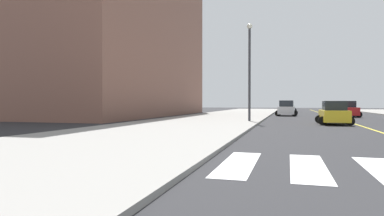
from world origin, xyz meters
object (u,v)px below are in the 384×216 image
Objects in this scene: car_red_second at (347,110)px; car_black_seventh at (334,108)px; street_lamp at (250,64)px; car_green_fourth at (289,107)px; car_yellow_third at (334,113)px; car_white_sixth at (287,109)px.

car_black_seventh is (0.21, 14.10, 0.00)m from car_red_second.
street_lamp is at bearing 69.05° from car_black_seventh.
car_green_fourth is at bearing -72.72° from car_red_second.
car_red_second is 1.04× the size of car_yellow_third.
car_red_second is at bearing 87.44° from car_black_seventh.
street_lamp is (-9.74, -14.38, 4.00)m from car_red_second.
street_lamp is (-6.48, 0.44, 4.04)m from car_yellow_third.
car_red_second is 15.18m from car_yellow_third.
car_black_seventh reaches higher than car_yellow_third.
car_red_second is 0.99× the size of car_green_fourth.
street_lamp is (-3.22, -34.48, 4.01)m from car_green_fourth.
car_red_second is at bearing 76.84° from car_yellow_third.
car_black_seventh reaches higher than car_red_second.
street_lamp reaches higher than car_yellow_third.
car_black_seventh is at bearing -39.01° from car_green_fourth.
car_red_second is at bearing 55.91° from street_lamp.
car_white_sixth reaches higher than car_green_fourth.
car_yellow_third is 0.91× the size of car_white_sixth.
car_black_seventh is at bearing 62.56° from car_white_sixth.
car_white_sixth is 1.04× the size of car_black_seventh.
car_red_second reaches higher than car_yellow_third.
car_yellow_third is 29.14m from car_black_seventh.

